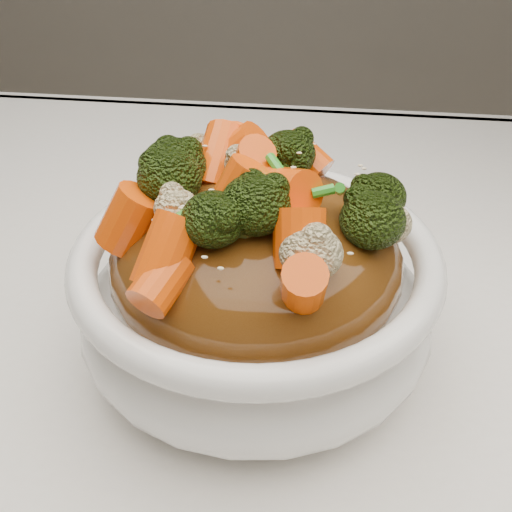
# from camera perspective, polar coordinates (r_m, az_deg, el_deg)

# --- Properties ---
(tablecloth) EXTENTS (1.20, 0.80, 0.04)m
(tablecloth) POSITION_cam_1_polar(r_m,az_deg,el_deg) (0.47, -1.19, -6.61)
(tablecloth) COLOR white
(tablecloth) RESTS_ON dining_table
(bowl) EXTENTS (0.24, 0.24, 0.09)m
(bowl) POSITION_cam_1_polar(r_m,az_deg,el_deg) (0.40, 0.00, -4.07)
(bowl) COLOR white
(bowl) RESTS_ON tablecloth
(sauce_base) EXTENTS (0.19, 0.19, 0.10)m
(sauce_base) POSITION_cam_1_polar(r_m,az_deg,el_deg) (0.38, 0.00, -0.39)
(sauce_base) COLOR #532E0E
(sauce_base) RESTS_ON bowl
(carrots) EXTENTS (0.19, 0.19, 0.05)m
(carrots) POSITION_cam_1_polar(r_m,az_deg,el_deg) (0.34, 0.00, 8.64)
(carrots) COLOR #F65208
(carrots) RESTS_ON sauce_base
(broccoli) EXTENTS (0.19, 0.19, 0.05)m
(broccoli) POSITION_cam_1_polar(r_m,az_deg,el_deg) (0.34, 0.00, 8.48)
(broccoli) COLOR black
(broccoli) RESTS_ON sauce_base
(cauliflower) EXTENTS (0.19, 0.19, 0.04)m
(cauliflower) POSITION_cam_1_polar(r_m,az_deg,el_deg) (0.34, 0.00, 8.16)
(cauliflower) COLOR beige
(cauliflower) RESTS_ON sauce_base
(scallions) EXTENTS (0.14, 0.14, 0.02)m
(scallions) POSITION_cam_1_polar(r_m,az_deg,el_deg) (0.34, 0.00, 8.80)
(scallions) COLOR #298D20
(scallions) RESTS_ON sauce_base
(sesame_seeds) EXTENTS (0.17, 0.17, 0.01)m
(sesame_seeds) POSITION_cam_1_polar(r_m,az_deg,el_deg) (0.34, 0.00, 8.80)
(sesame_seeds) COLOR beige
(sesame_seeds) RESTS_ON sauce_base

